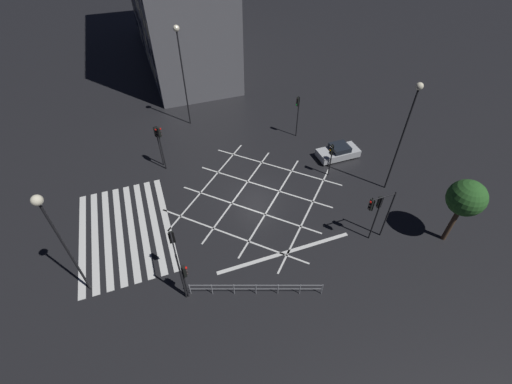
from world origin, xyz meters
name	(u,v)px	position (x,y,z in m)	size (l,w,h in m)	color
ground_plane	(256,197)	(0.00, 0.00, 0.00)	(200.00, 200.00, 0.00)	black
road_markings	(167,223)	(0.33, -7.68, 0.00)	(15.64, 22.10, 0.01)	silver
traffic_light_se_main	(176,254)	(6.32, -7.54, 3.34)	(2.16, 0.36, 4.58)	black
traffic_light_sw_main	(158,139)	(-7.14, -6.77, 3.04)	(0.39, 0.36, 4.27)	black
traffic_light_ne_main	(377,210)	(7.11, 6.54, 3.04)	(0.39, 0.36, 4.26)	black
traffic_light_se_cross	(185,276)	(7.34, -7.32, 2.35)	(0.36, 0.39, 3.28)	black
traffic_light_ne_cross	(379,208)	(7.23, 6.53, 3.29)	(0.36, 2.10, 4.52)	black
traffic_light_nw_cross	(298,109)	(-7.42, 7.15, 3.19)	(0.36, 0.39, 4.49)	black
traffic_light_median_north	(331,154)	(-0.54, 7.21, 2.40)	(0.36, 0.39, 3.35)	black
traffic_light_sw_cross	(161,140)	(-6.58, -6.55, 3.21)	(0.36, 0.39, 4.52)	black
street_lamp_east	(408,118)	(2.75, 11.16, 6.99)	(0.55, 0.55, 9.81)	black
street_lamp_west	(180,54)	(-13.71, -2.79, 7.65)	(0.60, 0.60, 10.33)	black
street_lamp_far	(51,224)	(4.54, -13.47, 6.52)	(0.61, 0.61, 8.59)	black
street_tree_near	(466,199)	(9.19, 11.86, 4.24)	(2.56, 2.56, 5.58)	#473323
waiting_car	(338,152)	(-2.60, 9.46, 0.63)	(1.86, 4.04, 1.36)	#B7BABC
pedestrian_railing	(256,288)	(8.69, -3.17, 0.67)	(3.01, 8.16, 1.05)	#9EA0A5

